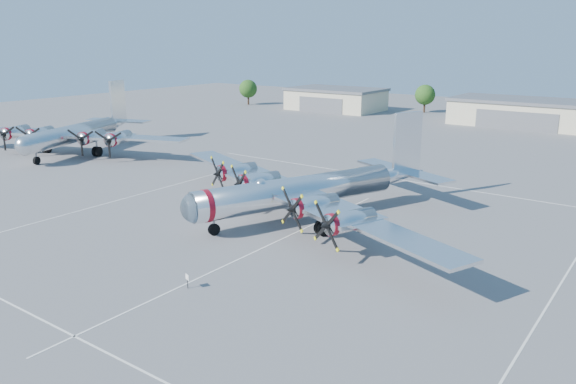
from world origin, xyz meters
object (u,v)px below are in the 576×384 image
Objects in this scene: hangar_center at (525,112)px; main_bomber_b29 at (309,217)px; bomber_west at (79,152)px; tree_far_west at (248,89)px; info_placard at (187,279)px; hangar_west at (336,99)px; tree_west at (425,95)px.

hangar_center reaches higher than main_bomber_b29.
bomber_west is at bearing -124.96° from hangar_center.
hangar_center is 70.13m from tree_far_west.
main_bomber_b29 is at bearing -91.22° from hangar_center.
info_placard is at bearing -52.27° from tree_far_west.
main_bomber_b29 is at bearing -60.44° from hangar_west.
tree_far_west is 0.15× the size of main_bomber_b29.
tree_west is 0.17× the size of bomber_west.
tree_west is (45.00, 12.00, 0.00)m from tree_far_west.
tree_far_west and tree_west have the same top height.
main_bomber_b29 is (68.37, -72.51, -4.22)m from tree_far_west.
info_placard is at bearing -60.47° from main_bomber_b29.
bomber_west is at bearing -164.80° from main_bomber_b29.
tree_west is at bearing 14.93° from tree_far_west.
info_placard is at bearing -64.40° from hangar_west.
hangar_west is 105.63m from info_placard.
hangar_west is 21.61m from tree_west.
tree_west is at bearing 21.89° from hangar_west.
main_bomber_b29 is (43.37, -76.47, -2.71)m from hangar_west.
tree_west is at bearing 162.18° from hangar_center.
hangar_west is 21.42× the size of info_placard.
hangar_west is 0.79× the size of hangar_center.
hangar_center is 95.27m from info_placard.
hangar_center is at bearing -0.00° from hangar_west.
main_bomber_b29 is (23.37, -84.51, -4.22)m from tree_west.
bomber_west reaches higher than main_bomber_b29.
hangar_center is 76.53m from main_bomber_b29.
tree_far_west reaches higher than hangar_center.
hangar_west is at bearing 180.00° from hangar_center.
bomber_west is (-47.49, 6.22, 0.00)m from main_bomber_b29.
hangar_center is 4.31× the size of tree_far_west.
tree_far_west is at bearing -176.76° from hangar_center.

